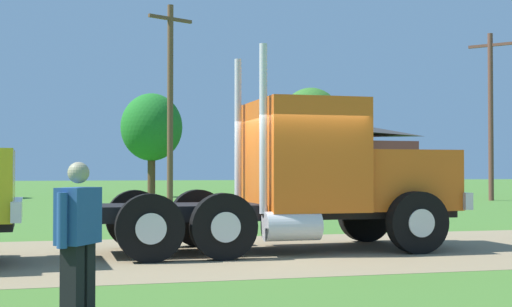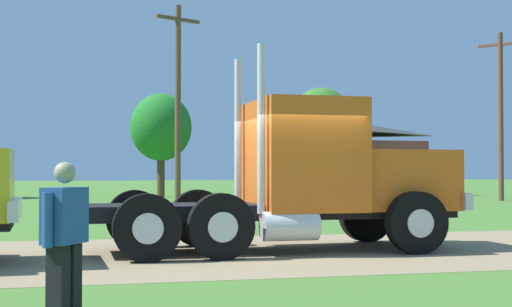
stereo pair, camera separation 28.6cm
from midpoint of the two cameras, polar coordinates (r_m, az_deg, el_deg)
name	(u,v)px [view 1 (the left image)]	position (r m, az deg, el deg)	size (l,w,h in m)	color
ground_plane	(287,252)	(13.83, 1.85, -7.63)	(200.00, 200.00, 0.00)	#45742C
dirt_track	(287,251)	(13.83, 1.85, -7.62)	(120.00, 6.53, 0.01)	#8F7C5B
truck_foreground_white	(314,178)	(14.14, 3.97, -1.94)	(7.08, 2.77, 3.76)	black
visitor_walking_mid	(78,236)	(7.55, -14.72, -6.19)	(0.48, 0.60, 1.60)	#264C8C
shed_building	(336,160)	(43.44, 6.06, -0.50)	(8.71, 5.87, 4.45)	brown
utility_pole_near	(170,99)	(32.06, -6.94, 4.22)	(2.04, 1.09, 8.72)	brown
utility_pole_far	(491,112)	(38.99, 17.57, 3.11)	(1.56, 1.74, 8.48)	brown
tree_right	(152,128)	(42.53, -8.31, 2.01)	(3.53, 3.53, 5.95)	#513823
tree_far_right	(311,123)	(51.86, 4.13, 2.41)	(4.44, 4.44, 7.37)	#513823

